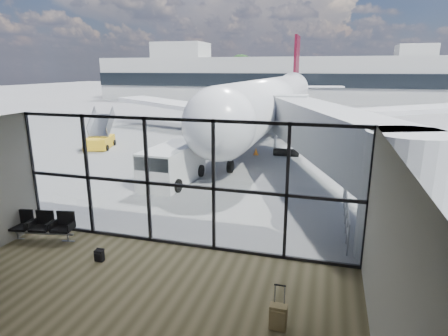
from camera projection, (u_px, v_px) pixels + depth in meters
The scene contains 21 objects.
ground at pixel (294, 115), 50.40m from camera, with size 220.00×220.00×0.00m, color slate.
lounge_shell at pixel (94, 230), 8.08m from camera, with size 12.02×8.01×4.51m.
glass_curtain_wall at pixel (180, 184), 12.64m from camera, with size 12.10×0.12×4.50m.
jet_bridge at pixel (332, 140), 17.79m from camera, with size 8.00×16.50×4.33m.
apron_railing at pixel (346, 207), 14.81m from camera, with size 0.06×5.46×1.11m.
far_terminal at pixel (303, 78), 69.89m from camera, with size 80.00×12.20×11.00m.
tree_0 at pixel (121, 74), 90.83m from camera, with size 4.95×4.95×7.12m.
tree_1 at pixel (143, 72), 89.08m from camera, with size 5.61×5.61×8.07m.
tree_2 at pixel (166, 69), 87.34m from camera, with size 6.27×6.27×9.03m.
tree_3 at pixel (190, 75), 86.07m from camera, with size 4.95×4.95×7.12m.
tree_4 at pixel (215, 72), 84.33m from camera, with size 5.61×5.61×8.07m.
tree_5 at pixel (241, 69), 82.58m from camera, with size 6.27×6.27×9.03m.
seating_row at pixel (43, 224), 13.57m from camera, with size 2.34×1.03×1.04m.
backpack at pixel (99, 256), 12.05m from camera, with size 0.28×0.26×0.42m.
suitcase at pixel (278, 317), 8.87m from camera, with size 0.41×0.31×1.12m.
airliner at pixel (275, 99), 35.83m from camera, with size 34.75×40.20×10.36m.
service_van at pixel (172, 165), 20.14m from camera, with size 2.44×4.68×1.99m.
belt_loader at pixel (208, 125), 37.31m from camera, with size 1.52×3.68×1.69m.
mobile_stairs at pixel (100, 140), 29.21m from camera, with size 2.56×3.78×2.44m.
traffic_cone_a at pixel (236, 147), 28.23m from camera, with size 0.47×0.47×0.67m.
traffic_cone_b at pixel (256, 151), 26.95m from camera, with size 0.36×0.36×0.51m.
Camera 1 is at (4.74, -11.21, 6.04)m, focal length 30.00 mm.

